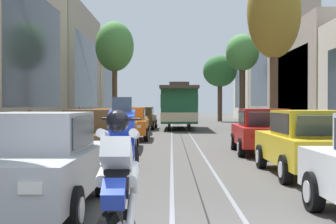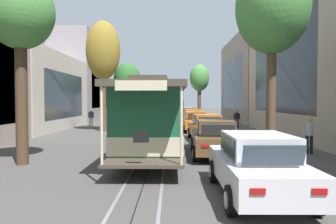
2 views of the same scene
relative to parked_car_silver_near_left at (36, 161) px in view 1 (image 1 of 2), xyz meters
The scene contains 21 objects.
ground_plane 23.22m from the parked_car_silver_near_left, 83.30° to the left, with size 162.06×162.06×0.00m, color #4C4947.
trolley_track_rails 27.67m from the parked_car_silver_near_left, 84.39° to the left, with size 1.14×72.83×0.01m.
building_facade_left 29.40m from the parked_car_silver_near_left, 105.61° to the left, with size 5.34×64.53×10.71m.
building_facade_right 32.81m from the parked_car_silver_near_left, 66.17° to the left, with size 5.96×64.53×10.91m.
parked_car_silver_near_left is the anchor object (origin of this frame).
parked_car_brown_second_left 5.78m from the parked_car_silver_near_left, 89.71° to the left, with size 2.12×4.41×1.58m.
parked_car_orange_mid_left 11.13m from the parked_car_silver_near_left, 90.74° to the left, with size 2.10×4.41×1.58m.
parked_car_orange_fourth_left 16.36m from the parked_car_silver_near_left, 89.78° to the left, with size 2.05×4.38×1.58m.
parked_car_orange_fifth_left 21.90m from the parked_car_silver_near_left, 90.54° to the left, with size 2.12×4.41×1.58m.
parked_car_brown_sixth_left 27.30m from the parked_car_silver_near_left, 89.92° to the left, with size 2.11×4.41×1.58m.
parked_car_white_far_left 32.97m from the parked_car_silver_near_left, 90.37° to the left, with size 2.01×4.36×1.58m.
parked_car_yellow_second_right 6.78m from the parked_car_silver_near_left, 36.14° to the left, with size 2.03×4.37×1.58m.
parked_car_red_mid_right 10.89m from the parked_car_silver_near_left, 60.40° to the left, with size 2.11×4.41×1.58m.
street_tree_kerb_left_second 28.85m from the parked_car_silver_near_left, 94.15° to the left, with size 2.85×3.02×7.92m.
street_tree_kerb_right_second 18.71m from the parked_car_silver_near_left, 66.18° to the left, with size 2.66×2.25×8.62m.
street_tree_kerb_right_mid 30.43m from the parked_car_silver_near_left, 75.51° to the left, with size 2.50×2.50×7.09m.
street_tree_kerb_right_fourth 45.19m from the parked_car_silver_near_left, 80.60° to the left, with size 3.62×3.30×7.06m.
cable_car_trolley 27.46m from the parked_car_silver_near_left, 84.34° to the left, with size 2.64×9.15×3.28m.
motorcycle_with_rider 2.66m from the parked_car_silver_near_left, 53.99° to the right, with size 0.51×1.86×1.80m.
pedestrian_on_right_pavement 13.67m from the parked_car_silver_near_left, 106.60° to the left, with size 0.55×0.40×1.56m.
pedestrian_crossing_far 26.99m from the parked_car_silver_near_left, 99.21° to the left, with size 0.55×0.42×1.66m.
Camera 1 is at (-0.54, -4.84, 1.69)m, focal length 52.03 mm.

